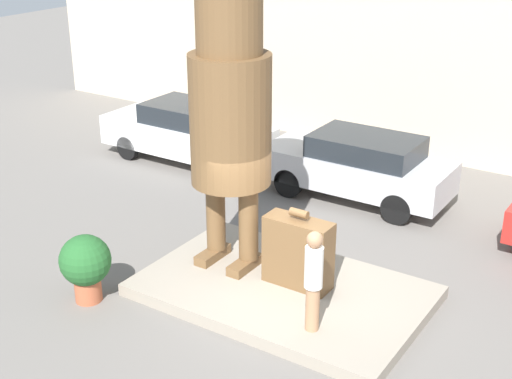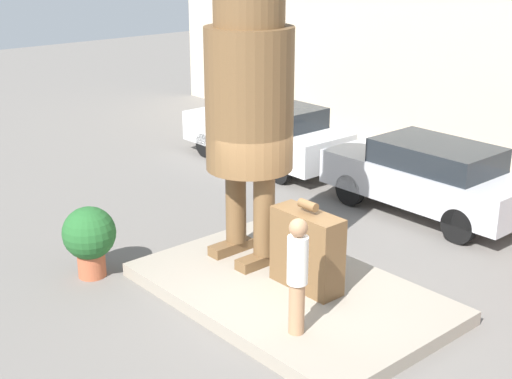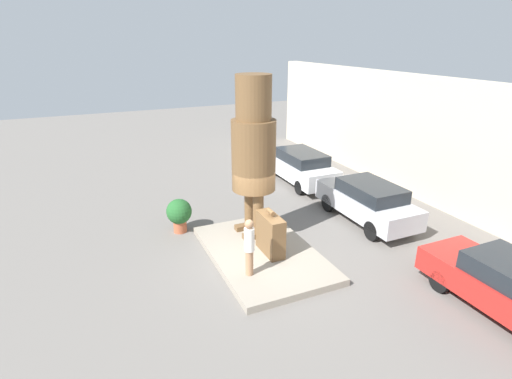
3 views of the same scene
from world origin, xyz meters
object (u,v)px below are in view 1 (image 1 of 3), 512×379
object	(u,v)px
planter_pot	(85,264)
giant_suitcase	(298,252)
tourist	(313,277)
parked_car_white	(189,131)
statue_figure	(230,101)
parked_car_silver	(358,165)

from	to	relation	value
planter_pot	giant_suitcase	bearing A→B (deg)	35.76
tourist	parked_car_white	size ratio (longest dim) A/B	0.37
statue_figure	planter_pot	distance (m)	3.83
giant_suitcase	parked_car_silver	xyz separation A→B (m)	(-1.02, 4.59, -0.01)
parked_car_white	planter_pot	distance (m)	7.25
tourist	parked_car_silver	world-z (taller)	tourist
tourist	parked_car_silver	distance (m)	6.03
tourist	planter_pot	distance (m)	4.13
tourist	planter_pot	size ratio (longest dim) A/B	1.38
planter_pot	tourist	bearing A→B (deg)	15.29
giant_suitcase	parked_car_white	distance (m)	7.42
statue_figure	planter_pot	size ratio (longest dim) A/B	4.28
planter_pot	statue_figure	bearing A→B (deg)	55.28
giant_suitcase	parked_car_white	bearing A→B (deg)	143.15
parked_car_silver	statue_figure	bearing A→B (deg)	84.18
statue_figure	parked_car_silver	xyz separation A→B (m)	(0.46, 4.52, -2.54)
parked_car_white	parked_car_silver	bearing A→B (deg)	-178.37
statue_figure	parked_car_silver	world-z (taller)	statue_figure
parked_car_silver	giant_suitcase	bearing A→B (deg)	102.50
statue_figure	giant_suitcase	bearing A→B (deg)	-2.69
tourist	parked_car_white	world-z (taller)	tourist
parked_car_silver	tourist	bearing A→B (deg)	108.72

